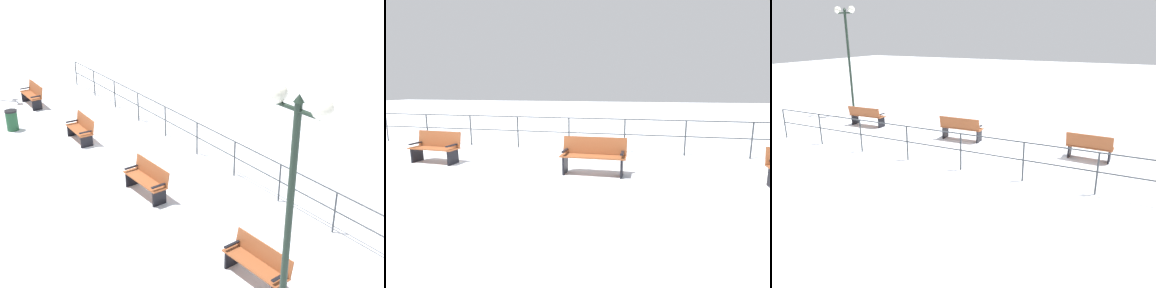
% 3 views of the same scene
% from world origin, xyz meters
% --- Properties ---
extents(ground_plane, '(80.00, 80.00, 0.00)m').
position_xyz_m(ground_plane, '(0.00, 0.00, 0.00)').
color(ground_plane, white).
rests_on(ground_plane, ground).
extents(bench_second, '(0.61, 1.48, 0.91)m').
position_xyz_m(bench_second, '(-0.21, -2.36, 0.46)').
color(bench_second, brown).
rests_on(bench_second, ground).
extents(bench_third, '(0.58, 1.66, 0.93)m').
position_xyz_m(bench_third, '(-0.08, 2.36, 0.49)').
color(bench_third, brown).
rests_on(bench_third, ground).
extents(waterfront_railing, '(0.05, 17.47, 1.16)m').
position_xyz_m(waterfront_railing, '(-2.84, 0.00, 0.77)').
color(waterfront_railing, '#383D42').
rests_on(waterfront_railing, ground).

